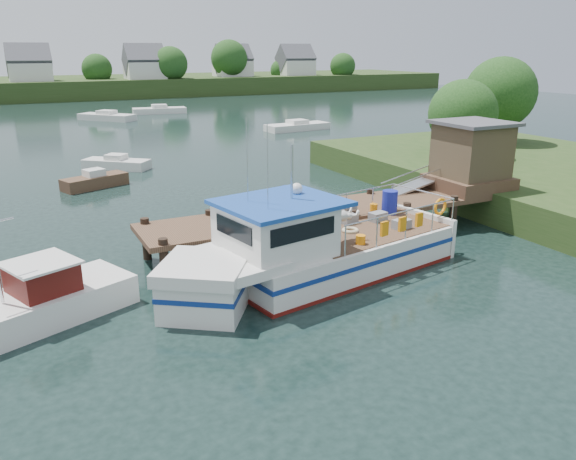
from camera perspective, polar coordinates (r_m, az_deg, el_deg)
name	(u,v)px	position (r m, az deg, el deg)	size (l,w,h in m)	color
ground_plane	(294,247)	(22.33, 0.56, -1.76)	(160.00, 160.00, 0.00)	black
far_shore	(63,84)	(101.66, -21.85, 13.63)	(140.00, 42.55, 9.22)	#2C411A
dock	(426,176)	(25.26, 13.88, 5.33)	(16.60, 3.00, 4.78)	#503726
lobster_boat	(310,252)	(18.90, 2.26, -2.22)	(11.76, 5.13, 5.61)	silver
work_boat	(19,309)	(17.55, -25.68, -7.24)	(6.86, 4.23, 3.69)	silver
moored_rowboat	(95,181)	(33.77, -19.03, 4.76)	(3.86, 2.49, 1.06)	#503726
moored_far	(160,110)	(71.81, -12.92, 11.79)	(6.56, 2.99, 1.08)	silver
moored_b	(117,163)	(38.80, -17.03, 6.50)	(4.26, 3.94, 0.96)	silver
moored_c	(297,126)	(55.29, 0.95, 10.49)	(6.54, 2.76, 1.00)	silver
moored_d	(107,117)	(66.24, -17.91, 10.91)	(5.92, 6.21, 1.09)	silver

